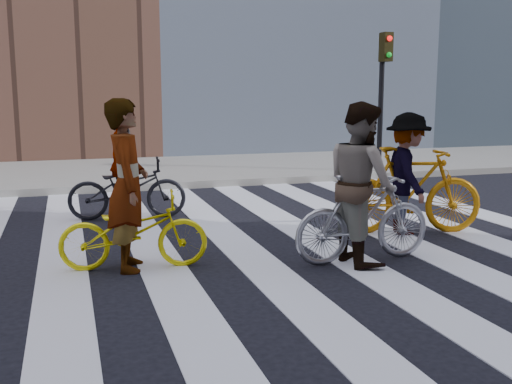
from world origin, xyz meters
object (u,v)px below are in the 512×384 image
traffic_signal (383,79)px  bike_yellow_right (410,190)px  rider_right (407,174)px  rider_rear (123,165)px  bike_yellow_left (134,231)px  rider_mid (361,183)px  rider_left (128,185)px  bike_silver_mid (364,218)px  bike_dark_rear (127,189)px

traffic_signal → bike_yellow_right: traffic_signal is taller
traffic_signal → rider_right: (-2.49, -5.18, -1.42)m
rider_rear → rider_right: bearing=-116.0°
bike_yellow_left → rider_mid: 2.68m
rider_left → bike_yellow_right: bearing=-74.6°
bike_silver_mid → rider_right: (1.24, 1.09, 0.33)m
rider_mid → bike_silver_mid: bearing=-92.3°
bike_silver_mid → rider_left: size_ratio=0.91×
bike_silver_mid → rider_rear: bearing=34.3°
rider_right → rider_rear: 4.34m
bike_silver_mid → bike_dark_rear: (-2.42, 3.33, -0.05)m
rider_left → bike_silver_mid: bearing=-93.8°
bike_silver_mid → rider_left: rider_left is taller
traffic_signal → bike_yellow_left: 8.76m
rider_left → rider_mid: (2.63, -0.53, -0.02)m
bike_dark_rear → traffic_signal: bearing=-59.4°
rider_mid → rider_right: bearing=-52.2°
rider_mid → rider_rear: rider_mid is taller
bike_dark_rear → rider_left: (-0.25, -2.80, 0.48)m
rider_left → rider_rear: rider_left is taller
rider_left → bike_dark_rear: bearing=2.2°
bike_yellow_left → rider_mid: size_ratio=0.88×
rider_rear → rider_mid: bearing=-138.8°
bike_yellow_left → bike_yellow_right: (3.92, 0.56, 0.19)m
bike_silver_mid → rider_rear: rider_rear is taller
rider_left → rider_right: 3.96m
rider_rear → bike_silver_mid: bearing=-138.3°
rider_mid → rider_rear: 4.12m
traffic_signal → rider_left: bearing=-138.1°
bike_yellow_right → rider_rear: size_ratio=1.21×
rider_left → rider_right: bearing=-74.5°
bike_yellow_left → bike_yellow_right: size_ratio=0.80×
bike_yellow_right → bike_dark_rear: bike_yellow_right is taller
bike_silver_mid → bike_dark_rear: bike_silver_mid is taller
traffic_signal → bike_dark_rear: (-6.15, -2.94, -1.80)m
bike_yellow_right → rider_right: size_ratio=1.20×
bike_yellow_left → rider_mid: bearing=-94.2°
bike_silver_mid → bike_yellow_right: 1.69m
traffic_signal → rider_left: (-6.41, -5.74, -1.31)m
traffic_signal → rider_rear: bearing=-154.7°
rider_rear → bike_yellow_left: bearing=-178.0°
rider_rear → bike_yellow_right: bearing=-115.7°
bike_yellow_left → rider_left: size_ratio=0.86×
bike_yellow_left → bike_dark_rear: 2.81m
traffic_signal → rider_right: bearing=-115.7°
bike_dark_rear → bike_yellow_left: bearing=-179.0°
bike_yellow_right → rider_right: bearing=104.4°
bike_silver_mid → rider_right: size_ratio=1.03×
traffic_signal → bike_dark_rear: 7.05m
rider_left → rider_rear: 2.81m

